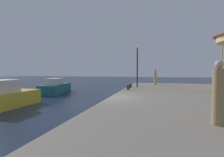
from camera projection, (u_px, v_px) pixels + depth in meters
The scene contains 8 objects.
ground_plane at pixel (110, 109), 11.10m from camera, with size 120.00×120.00×0.00m, color #162338.
motorboat_teal at pixel (56, 87), 19.45m from camera, with size 2.84×5.47×1.61m.
motorboat_yellow at pixel (7, 97), 11.68m from camera, with size 1.91×4.43×1.84m.
lamp_post_mid_promenade at pixel (137, 59), 17.21m from camera, with size 0.36×0.36×4.06m.
bollard_center at pixel (128, 87), 15.06m from camera, with size 0.24×0.24×0.40m, color #2D2D33.
bollard_north at pixel (130, 86), 16.91m from camera, with size 0.24×0.24×0.40m, color #2D2D33.
person_by_the_water at pixel (218, 95), 5.27m from camera, with size 0.34×0.34×1.94m.
person_mid_promenade at pixel (155, 77), 20.42m from camera, with size 0.34×0.34×1.88m.
Camera 1 is at (2.77, -10.65, 2.43)m, focal length 28.23 mm.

